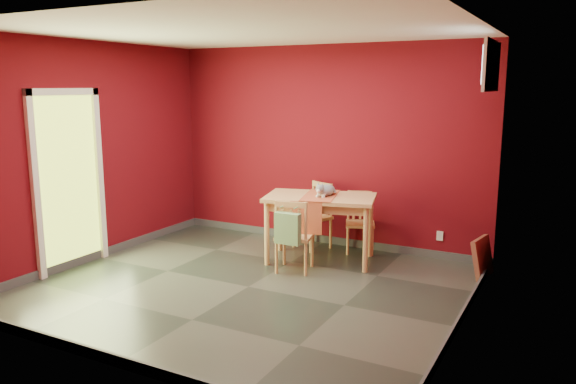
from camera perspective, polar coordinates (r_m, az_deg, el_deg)
The scene contains 13 objects.
ground at distance 6.22m, azimuth -4.03°, elevation -9.57°, with size 4.50×4.50×0.00m, color #2D342D.
room_shell at distance 6.20m, azimuth -4.04°, elevation -9.14°, with size 4.50×4.50×4.50m.
doorway at distance 7.08m, azimuth -21.45°, elevation 1.61°, with size 0.06×1.01×2.13m.
window at distance 6.01m, azimuth 19.92°, elevation 11.96°, with size 0.05×0.90×0.50m.
outlet_plate at distance 7.33m, azimuth 15.17°, elevation -4.32°, with size 0.08×0.01×0.12m, color silver.
dining_table at distance 6.92m, azimuth 3.29°, elevation -1.22°, with size 1.48×1.08×0.83m.
table_runner at distance 6.79m, azimuth 2.82°, elevation -1.09°, with size 0.57×0.88×0.40m.
chair_far_left at distance 7.56m, azimuth 2.71°, elevation -2.32°, with size 0.54×0.54×0.88m.
chair_far_right at distance 7.45m, azimuth 7.34°, elevation -2.96°, with size 0.48×0.48×0.79m.
chair_near at distance 6.57m, azimuth 0.59°, elevation -4.36°, with size 0.49×0.49×0.87m.
tote_bag at distance 6.35m, azimuth -0.03°, elevation -3.72°, with size 0.30×0.18×0.43m.
cat at distance 6.87m, azimuth 3.86°, elevation 0.40°, with size 0.21×0.40×0.20m, color slate, non-canonical shape.
picture_frame at distance 6.83m, azimuth 19.14°, elevation -6.30°, with size 0.22×0.47×0.45m.
Camera 1 is at (3.11, -4.94, 2.16)m, focal length 35.00 mm.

